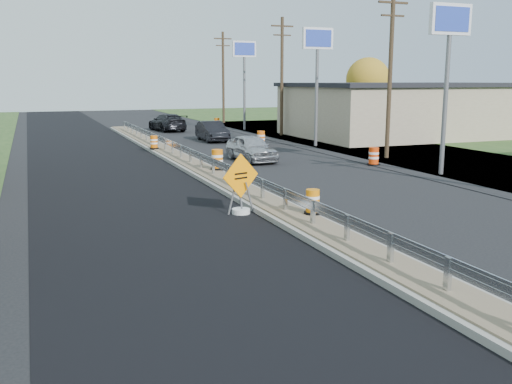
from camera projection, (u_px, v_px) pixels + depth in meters
name	position (u px, v px, depth m)	size (l,w,h in m)	color
ground	(263.00, 204.00, 20.87)	(140.00, 140.00, 0.00)	black
milled_overlay	(105.00, 171.00, 28.40)	(7.20, 120.00, 0.01)	black
median	(201.00, 170.00, 28.15)	(1.60, 55.00, 0.23)	gray
guardrail	(196.00, 155.00, 28.94)	(0.10, 46.15, 0.72)	silver
retail_building_near	(408.00, 109.00, 46.29)	(18.50, 12.50, 4.27)	tan
pylon_sign_south	(449.00, 36.00, 26.16)	(2.20, 0.30, 7.90)	slate
pylon_sign_mid	(317.00, 50.00, 38.02)	(2.20, 0.30, 7.90)	slate
pylon_sign_north	(244.00, 57.00, 50.79)	(2.20, 0.30, 7.90)	slate
utility_pole_smid	(390.00, 72.00, 32.29)	(1.90, 0.26, 9.40)	#473523
utility_pole_nmid	(282.00, 74.00, 45.97)	(1.90, 0.26, 9.40)	#473523
utility_pole_north	(223.00, 76.00, 59.66)	(1.90, 0.26, 9.40)	#473523
tree_far_yellow	(368.00, 80.00, 60.41)	(4.62, 4.62, 6.86)	#473523
caution_sign	(241.00, 199.00, 19.27)	(1.43, 0.62, 2.06)	white
barrel_median_near	(313.00, 202.00, 18.30)	(0.55, 0.55, 0.80)	black
barrel_median_mid	(217.00, 160.00, 27.41)	(0.66, 0.66, 0.97)	black
barrel_median_far	(154.00, 142.00, 35.76)	(0.56, 0.56, 0.83)	black
barrel_shoulder_near	(374.00, 157.00, 30.33)	(0.66, 0.66, 0.97)	black
barrel_shoulder_mid	(261.00, 138.00, 39.85)	(0.67, 0.67, 0.99)	black
barrel_shoulder_far	(217.00, 123.00, 54.27)	(0.64, 0.64, 0.94)	black
car_silver	(251.00, 148.00, 31.93)	(1.74, 4.31, 1.47)	#B6B5BB
car_dark_mid	(212.00, 131.00, 42.49)	(1.55, 4.46, 1.47)	black
car_dark_far	(167.00, 122.00, 51.00)	(2.16, 5.31, 1.54)	black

